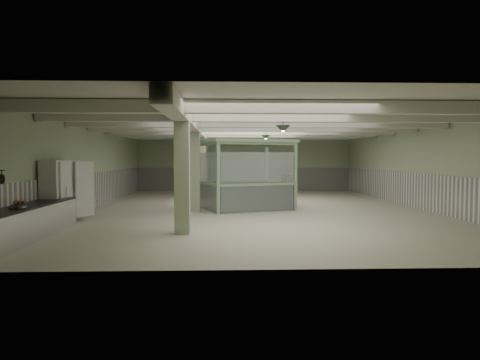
{
  "coord_description": "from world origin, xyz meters",
  "views": [
    {
      "loc": [
        -1.29,
        -18.14,
        2.17
      ],
      "look_at": [
        -0.7,
        -1.57,
        1.3
      ],
      "focal_mm": 32.0,
      "sensor_mm": 36.0,
      "label": 1
    }
  ],
  "objects_px": {
    "guard_booth": "(245,163)",
    "filing_cabinet": "(288,191)",
    "prep_counter": "(22,224)",
    "walkin_cooler": "(62,194)"
  },
  "relations": [
    {
      "from": "prep_counter",
      "to": "walkin_cooler",
      "type": "relative_size",
      "value": 2.52
    },
    {
      "from": "guard_booth",
      "to": "filing_cabinet",
      "type": "xyz_separation_m",
      "value": [
        1.88,
        0.22,
        -1.18
      ]
    },
    {
      "from": "filing_cabinet",
      "to": "walkin_cooler",
      "type": "bearing_deg",
      "value": -133.13
    },
    {
      "from": "filing_cabinet",
      "to": "prep_counter",
      "type": "bearing_deg",
      "value": -118.69
    },
    {
      "from": "prep_counter",
      "to": "walkin_cooler",
      "type": "height_order",
      "value": "walkin_cooler"
    },
    {
      "from": "walkin_cooler",
      "to": "guard_booth",
      "type": "height_order",
      "value": "guard_booth"
    },
    {
      "from": "prep_counter",
      "to": "guard_booth",
      "type": "distance_m",
      "value": 9.44
    },
    {
      "from": "guard_booth",
      "to": "filing_cabinet",
      "type": "height_order",
      "value": "guard_booth"
    },
    {
      "from": "prep_counter",
      "to": "filing_cabinet",
      "type": "xyz_separation_m",
      "value": [
        7.99,
        7.27,
        0.28
      ]
    },
    {
      "from": "guard_booth",
      "to": "filing_cabinet",
      "type": "distance_m",
      "value": 2.23
    }
  ]
}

